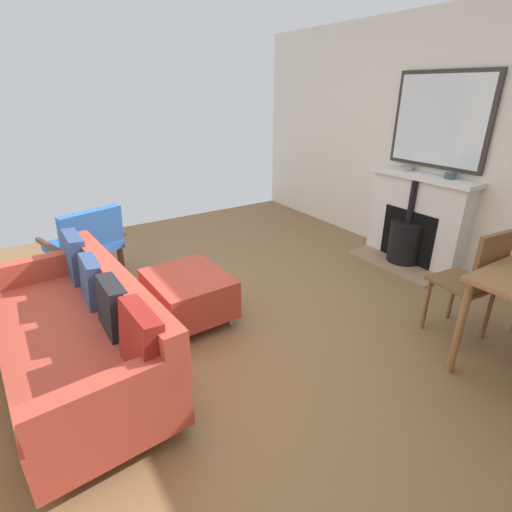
# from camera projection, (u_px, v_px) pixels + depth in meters

# --- Properties ---
(ground_plane) EXTENTS (5.69, 5.73, 0.01)m
(ground_plane) POSITION_uv_depth(u_px,v_px,m) (198.00, 324.00, 3.31)
(ground_plane) COLOR olive
(wall_left) EXTENTS (0.12, 5.73, 2.61)m
(wall_left) POSITION_uv_depth(u_px,v_px,m) (429.00, 143.00, 4.20)
(wall_left) COLOR silver
(wall_left) RESTS_ON ground
(fireplace) EXTENTS (0.60, 1.21, 1.01)m
(fireplace) POSITION_uv_depth(u_px,v_px,m) (414.00, 224.00, 4.33)
(fireplace) COLOR #9E7A5B
(fireplace) RESTS_ON ground
(mirror_over_mantel) EXTENTS (0.04, 1.08, 0.96)m
(mirror_over_mantel) POSITION_uv_depth(u_px,v_px,m) (440.00, 120.00, 3.95)
(mirror_over_mantel) COLOR #2D2823
(mantel_bowl_near) EXTENTS (0.17, 0.17, 0.04)m
(mantel_bowl_near) POSITION_uv_depth(u_px,v_px,m) (406.00, 168.00, 4.30)
(mantel_bowl_near) COLOR #9E9384
(mantel_bowl_near) RESTS_ON fireplace
(mantel_bowl_far) EXTENTS (0.12, 0.12, 0.05)m
(mantel_bowl_far) POSITION_uv_depth(u_px,v_px,m) (450.00, 176.00, 3.89)
(mantel_bowl_far) COLOR #334C56
(mantel_bowl_far) RESTS_ON fireplace
(sofa) EXTENTS (0.95, 1.93, 0.79)m
(sofa) POSITION_uv_depth(u_px,v_px,m) (81.00, 333.00, 2.61)
(sofa) COLOR #B2B2B7
(sofa) RESTS_ON ground
(ottoman) EXTENTS (0.63, 0.74, 0.42)m
(ottoman) POSITION_uv_depth(u_px,v_px,m) (189.00, 293.00, 3.28)
(ottoman) COLOR #B2B2B7
(ottoman) RESTS_ON ground
(armchair_accent) EXTENTS (0.80, 0.74, 0.81)m
(armchair_accent) POSITION_uv_depth(u_px,v_px,m) (86.00, 241.00, 3.82)
(armchair_accent) COLOR #4C3321
(armchair_accent) RESTS_ON ground
(dining_chair_near_fireplace) EXTENTS (0.44, 0.44, 0.93)m
(dining_chair_near_fireplace) POSITION_uv_depth(u_px,v_px,m) (476.00, 278.00, 2.90)
(dining_chair_near_fireplace) COLOR brown
(dining_chair_near_fireplace) RESTS_ON ground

